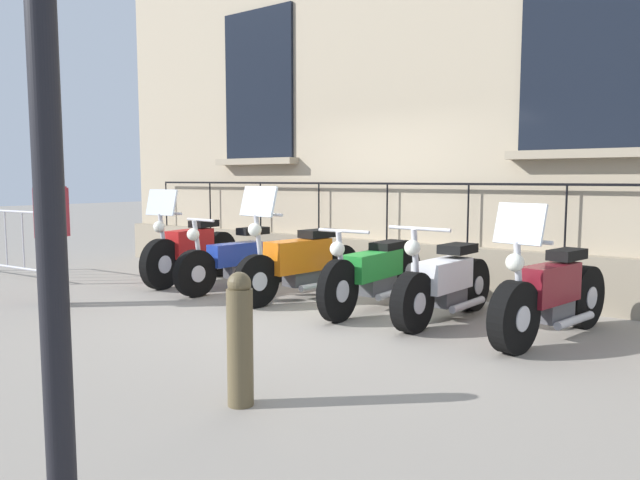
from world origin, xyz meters
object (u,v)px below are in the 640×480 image
at_px(motorcycle_blue, 237,261).
at_px(motorcycle_red, 191,251).
at_px(pedestrian_standing, 52,228).
at_px(crowd_barrier, 15,241).
at_px(motorcycle_green, 375,273).
at_px(bollard, 240,339).
at_px(motorcycle_maroon, 551,296).
at_px(motorcycle_orange, 300,262).
at_px(motorcycle_white, 445,284).

bearing_deg(motorcycle_blue, motorcycle_red, -89.09).
relative_size(motorcycle_blue, pedestrian_standing, 1.24).
distance_m(crowd_barrier, pedestrian_standing, 2.61).
distance_m(motorcycle_green, bollard, 3.21).
xyz_separation_m(motorcycle_blue, motorcycle_maroon, (0.09, 4.22, 0.02)).
relative_size(motorcycle_maroon, crowd_barrier, 0.83).
height_order(motorcycle_green, pedestrian_standing, pedestrian_standing).
relative_size(motorcycle_red, motorcycle_blue, 0.96).
height_order(motorcycle_blue, motorcycle_maroon, motorcycle_maroon).
relative_size(motorcycle_red, motorcycle_orange, 0.94).
relative_size(motorcycle_orange, motorcycle_maroon, 1.05).
xyz_separation_m(motorcycle_red, motorcycle_blue, (-0.01, 0.93, -0.07)).
height_order(motorcycle_blue, motorcycle_white, motorcycle_white).
bearing_deg(crowd_barrier, bollard, 75.34).
height_order(motorcycle_orange, pedestrian_standing, pedestrian_standing).
height_order(motorcycle_maroon, pedestrian_standing, pedestrian_standing).
relative_size(motorcycle_blue, motorcycle_orange, 0.98).
bearing_deg(bollard, motorcycle_orange, -147.49).
distance_m(motorcycle_red, motorcycle_blue, 0.93).
bearing_deg(motorcycle_blue, motorcycle_white, 90.26).
height_order(motorcycle_orange, bollard, motorcycle_orange).
relative_size(motorcycle_orange, pedestrian_standing, 1.26).
height_order(motorcycle_red, motorcycle_maroon, motorcycle_red).
relative_size(motorcycle_orange, motorcycle_green, 0.95).
xyz_separation_m(motorcycle_red, crowd_barrier, (1.32, -2.55, 0.11)).
bearing_deg(pedestrian_standing, bollard, 76.64).
distance_m(motorcycle_white, crowd_barrier, 6.69).
relative_size(motorcycle_white, motorcycle_maroon, 0.96).
height_order(motorcycle_green, motorcycle_maroon, motorcycle_maroon).
bearing_deg(motorcycle_white, bollard, -0.75).
distance_m(motorcycle_blue, motorcycle_orange, 1.11).
bearing_deg(bollard, motorcycle_blue, -134.97).
distance_m(motorcycle_green, motorcycle_maroon, 2.04).
bearing_deg(motorcycle_blue, bollard, 45.03).
xyz_separation_m(motorcycle_blue, crowd_barrier, (1.33, -3.48, 0.17)).
bearing_deg(crowd_barrier, motorcycle_orange, 106.21).
bearing_deg(motorcycle_orange, pedestrian_standing, -45.48).
distance_m(motorcycle_maroon, pedestrian_standing, 5.61).
relative_size(motorcycle_green, motorcycle_maroon, 1.11).
xyz_separation_m(crowd_barrier, pedestrian_standing, (0.74, 2.47, 0.38)).
bearing_deg(motorcycle_green, crowd_barrier, -76.20).
distance_m(motorcycle_red, crowd_barrier, 2.87).
height_order(motorcycle_red, motorcycle_blue, motorcycle_red).
bearing_deg(crowd_barrier, motorcycle_red, 117.34).
xyz_separation_m(motorcycle_maroon, crowd_barrier, (1.24, -7.69, 0.15)).
bearing_deg(motorcycle_maroon, pedestrian_standing, -69.19).
bearing_deg(motorcycle_white, motorcycle_orange, -89.58).
distance_m(motorcycle_green, pedestrian_standing, 3.87).
bearing_deg(pedestrian_standing, motorcycle_blue, 154.16).
bearing_deg(motorcycle_blue, motorcycle_green, 91.48).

